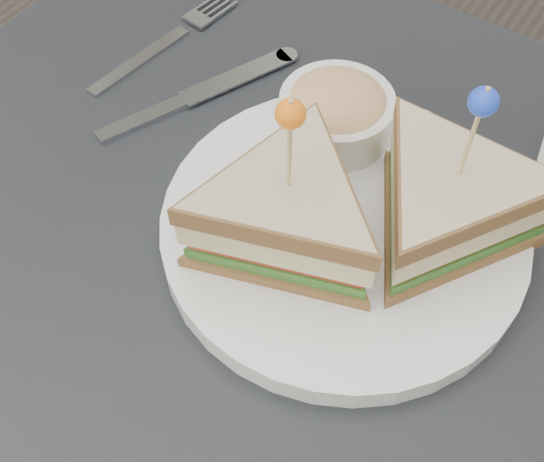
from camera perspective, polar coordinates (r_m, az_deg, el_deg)
The scene contains 4 objects.
table at distance 0.62m, azimuth -1.29°, elevation -6.96°, with size 0.80×0.80×0.75m.
plate_meal at distance 0.54m, azimuth 7.25°, elevation 2.34°, with size 0.37×0.36×0.18m.
cutlery_fork at distance 0.75m, azimuth -8.44°, elevation 15.67°, with size 0.05×0.20×0.01m.
cutlery_knife at distance 0.68m, azimuth -6.68°, elevation 11.08°, with size 0.11×0.21×0.01m.
Camera 1 is at (0.17, -0.24, 1.22)m, focal length 45.00 mm.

